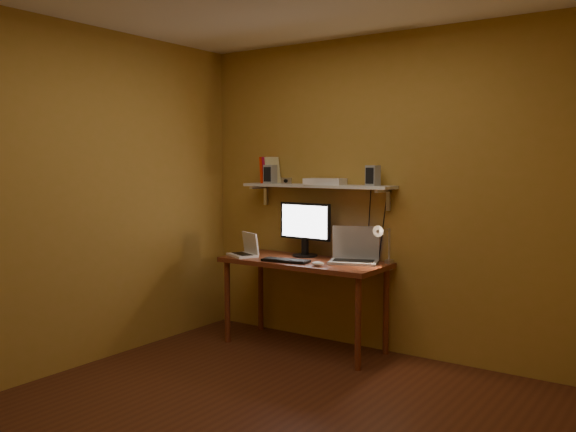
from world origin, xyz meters
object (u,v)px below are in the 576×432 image
Objects in this scene: desk at (304,270)px; wall_shelf at (317,186)px; mouse at (318,264)px; shelf_camera at (286,181)px; laptop at (355,253)px; keyboard at (286,261)px; netbook at (246,250)px; speaker_right at (373,176)px; monitor at (305,226)px; router at (325,181)px; speaker_left at (270,174)px; desk_lamp at (383,239)px.

desk is 0.72m from wall_shelf.
mouse is 1.07× the size of shelf_camera.
laptop reaches higher than keyboard.
speaker_right is at bearing 41.65° from netbook.
wall_shelf is at bearing 70.86° from keyboard.
monitor is 0.55m from netbook.
netbook is 0.91m from router.
speaker_right is at bearing -0.22° from wall_shelf.
wall_shelf is at bearing -0.54° from speaker_left.
keyboard is 1.06× the size of desk_lamp.
wall_shelf is 14.68× the size of shelf_camera.
laptop is at bearing -8.01° from router.
keyboard is at bearing 18.51° from netbook.
laptop is at bearing 55.12° from mouse.
desk_lamp is at bearing 10.81° from desk.
wall_shelf reaches higher than laptop.
netbook is (-0.53, -0.11, 0.14)m from desk.
laptop is (0.50, -0.03, -0.18)m from monitor.
router reaches higher than desk_lamp.
speaker_left is 1.01m from speaker_right.
wall_shelf reaches higher than desk.
speaker_left is (-0.38, 0.01, 0.45)m from monitor.
speaker_left is at bearing -172.04° from speaker_right.
router is (0.37, 0.05, -0.00)m from shelf_camera.
desk_lamp is at bearing 37.00° from netbook.
laptop is at bearing 0.29° from shelf_camera.
keyboard is (-0.07, -0.36, -0.60)m from wall_shelf.
shelf_camera is (-0.81, -0.05, -0.05)m from speaker_right.
speaker_right is (0.53, -0.00, 0.10)m from wall_shelf.
desk is at bearing 59.31° from keyboard.
laptop is (0.40, -0.05, -0.53)m from wall_shelf.
shelf_camera is at bearing 69.68° from netbook.
laptop is 4.81× the size of shelf_camera.
shelf_camera is (-0.28, 0.14, 0.74)m from desk.
speaker_left is at bearing 159.73° from desk.
speaker_right reaches higher than desk_lamp.
router is at bearing 7.36° from shelf_camera.
netbook is at bearing -168.85° from desk_lamp.
shelf_camera is at bearing -167.35° from monitor.
monitor is 5.39× the size of shelf_camera.
wall_shelf is 0.10m from router.
monitor is 1.37× the size of desk_lamp.
monitor is at bearing -170.52° from speaker_right.
shelf_camera reaches higher than keyboard.
keyboard is at bearing -114.06° from router.
speaker_right is at bearing 5.60° from monitor.
laptop is at bearing 40.85° from netbook.
desk is 0.56m from netbook.
keyboard is at bearing 163.77° from mouse.
desk_lamp reaches higher than mouse.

